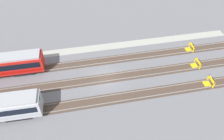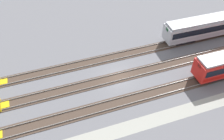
% 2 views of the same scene
% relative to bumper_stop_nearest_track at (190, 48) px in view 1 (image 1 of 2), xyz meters
% --- Properties ---
extents(ground_plane, '(400.00, 400.00, 0.00)m').
position_rel_bumper_stop_nearest_track_xyz_m(ground_plane, '(17.47, 4.57, -0.51)').
color(ground_plane, slate).
extents(service_walkway, '(54.00, 2.00, 0.01)m').
position_rel_bumper_stop_nearest_track_xyz_m(service_walkway, '(17.47, -4.10, -0.51)').
color(service_walkway, '#9E9E93').
rests_on(service_walkway, ground).
extents(rail_track_nearest, '(90.00, 2.24, 0.21)m').
position_rel_bumper_stop_nearest_track_xyz_m(rail_track_nearest, '(17.47, 0.01, -0.47)').
color(rail_track_nearest, '#47382D').
rests_on(rail_track_nearest, ground).
extents(rail_track_near_inner, '(90.00, 2.24, 0.21)m').
position_rel_bumper_stop_nearest_track_xyz_m(rail_track_near_inner, '(17.47, 4.57, -0.47)').
color(rail_track_near_inner, '#47382D').
rests_on(rail_track_near_inner, ground).
extents(rail_track_middle, '(90.00, 2.24, 0.21)m').
position_rel_bumper_stop_nearest_track_xyz_m(rail_track_middle, '(17.47, 9.14, -0.47)').
color(rail_track_middle, '#47382D').
rests_on(rail_track_middle, ground).
extents(bumper_stop_nearest_track, '(1.36, 2.01, 1.22)m').
position_rel_bumper_stop_nearest_track_xyz_m(bumper_stop_nearest_track, '(0.00, 0.00, 0.00)').
color(bumper_stop_nearest_track, gold).
rests_on(bumper_stop_nearest_track, ground).
extents(bumper_stop_near_inner_track, '(1.35, 2.00, 1.22)m').
position_rel_bumper_stop_nearest_track_xyz_m(bumper_stop_near_inner_track, '(1.06, 4.58, 0.00)').
color(bumper_stop_near_inner_track, gold).
rests_on(bumper_stop_near_inner_track, ground).
extents(bumper_stop_middle_track, '(1.37, 2.01, 1.22)m').
position_rel_bumper_stop_nearest_track_xyz_m(bumper_stop_middle_track, '(1.06, 9.13, 0.00)').
color(bumper_stop_middle_track, gold).
rests_on(bumper_stop_middle_track, ground).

